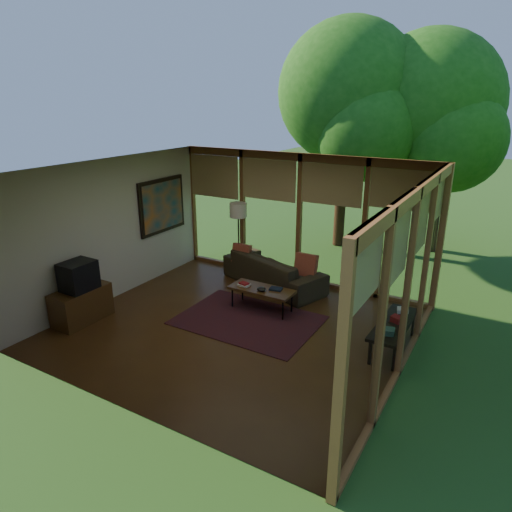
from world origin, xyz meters
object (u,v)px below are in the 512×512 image
Objects in this scene: coffee_table at (262,290)px; media_cabinet at (82,305)px; sofa at (274,270)px; side_console at (387,324)px; television at (78,276)px; floor_lamp at (238,214)px.

media_cabinet is at bearing -141.94° from coffee_table.
sofa is 1.64× the size of side_console.
media_cabinet is at bearing 180.00° from television.
sofa is 1.20m from coffee_table.
television is 0.39× the size of side_console.
sofa is 4.16× the size of television.
television is 0.33× the size of floor_lamp.
coffee_table is (2.51, 1.97, 0.09)m from media_cabinet.
floor_lamp is at bearing 159.06° from side_console.
side_console is (3.61, -1.38, -1.00)m from floor_lamp.
sofa reaches higher than side_console.
floor_lamp is (-0.89, 0.05, 1.07)m from sofa.
side_console is at bearing 20.15° from television.
floor_lamp reaches higher than television.
side_console is at bearing -20.94° from floor_lamp.
media_cabinet is 5.19m from side_console.
floor_lamp reaches higher than media_cabinet.
sofa is 3.78m from media_cabinet.
media_cabinet is 1.82× the size of television.
side_console is (2.36, -0.19, 0.02)m from coffee_table.
television is at bearing 74.32° from sofa.
media_cabinet is at bearing 74.07° from sofa.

